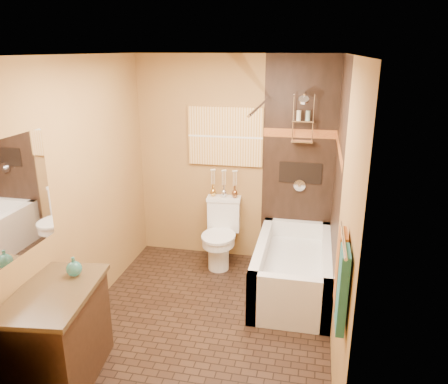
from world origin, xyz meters
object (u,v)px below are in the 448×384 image
(toilet, at_px, (221,233))
(vanity, at_px, (59,336))
(sunset_painting, at_px, (225,137))
(bathtub, at_px, (293,273))

(toilet, xyz_separation_m, vanity, (-0.82, -2.21, -0.00))
(sunset_painting, height_order, toilet, sunset_painting)
(vanity, bearing_deg, bathtub, 38.55)
(bathtub, bearing_deg, toilet, 153.23)
(vanity, bearing_deg, toilet, 62.76)
(sunset_painting, bearing_deg, toilet, -90.00)
(bathtub, height_order, toilet, toilet)
(vanity, bearing_deg, sunset_painting, 64.81)
(sunset_painting, xyz_separation_m, toilet, (0.00, -0.27, -1.14))
(sunset_painting, distance_m, bathtub, 1.76)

